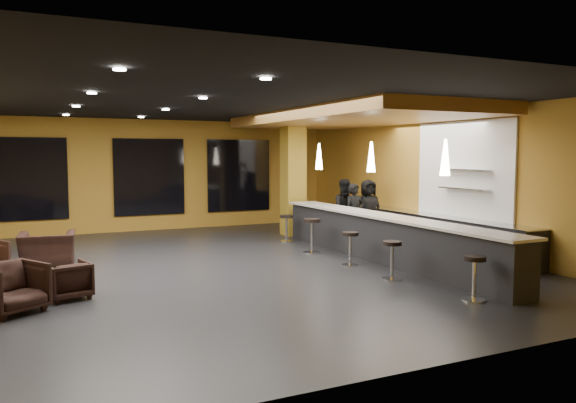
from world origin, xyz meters
name	(u,v)px	position (x,y,z in m)	size (l,w,h in m)	color
floor	(214,269)	(0.00, 0.00, -0.05)	(12.00, 13.00, 0.10)	black
ceiling	(212,99)	(0.00, 0.00, 3.55)	(12.00, 13.00, 0.10)	black
wall_back	(149,175)	(0.00, 6.55, 1.75)	(12.00, 0.10, 3.50)	#A27424
wall_front	(404,216)	(0.00, -6.55, 1.75)	(12.00, 0.10, 3.50)	#A27424
wall_right	(438,180)	(6.05, 0.00, 1.75)	(0.10, 13.00, 3.50)	#A27424
wood_soffit	(350,117)	(4.00, 1.00, 3.36)	(3.60, 8.00, 0.28)	#9C6A2D
window_left	(27,179)	(-3.50, 6.44, 1.70)	(2.20, 0.06, 2.40)	black
window_center	(149,177)	(0.00, 6.44, 1.70)	(2.20, 0.06, 2.40)	black
window_right	(239,175)	(3.00, 6.44, 1.70)	(2.20, 0.06, 2.40)	black
tile_backsplash	(463,171)	(5.96, -1.00, 2.00)	(0.06, 3.20, 2.40)	white
bar_counter	(383,239)	(3.65, -1.00, 0.50)	(0.60, 8.00, 1.00)	black
bar_top	(383,216)	(3.65, -1.00, 1.02)	(0.78, 8.10, 0.05)	silver
prep_counter	(438,234)	(5.65, -0.50, 0.43)	(0.70, 6.00, 0.86)	black
prep_top	(438,216)	(5.65, -0.50, 0.89)	(0.72, 6.00, 0.03)	silver
wall_shelf_lower	(464,189)	(5.82, -1.20, 1.60)	(0.30, 1.50, 0.03)	silver
wall_shelf_upper	(465,170)	(5.82, -1.20, 2.05)	(0.30, 1.50, 0.03)	silver
column	(293,177)	(3.65, 3.60, 1.75)	(0.60, 0.60, 3.50)	olive
pendant_0	(445,157)	(3.65, -3.00, 2.35)	(0.20, 0.20, 0.70)	white
pendant_1	(371,157)	(3.65, -0.50, 2.35)	(0.20, 0.20, 0.70)	white
pendant_2	(319,157)	(3.65, 2.00, 2.35)	(0.20, 0.20, 0.70)	white
staff_a	(355,213)	(4.47, 1.48, 0.81)	(0.59, 0.39, 1.62)	black
staff_b	(346,210)	(4.47, 1.92, 0.86)	(0.84, 0.65, 1.72)	black
staff_c	(368,209)	(5.19, 1.90, 0.85)	(0.83, 0.54, 1.70)	black
armchair_a	(12,288)	(-3.85, -2.01, 0.38)	(0.82, 0.85, 0.77)	black
armchair_b	(68,280)	(-3.03, -1.48, 0.31)	(0.67, 0.69, 0.62)	black
armchair_d	(47,249)	(-3.20, 1.68, 0.36)	(1.12, 0.98, 0.73)	black
bar_stool_0	(474,272)	(3.00, -4.51, 0.48)	(0.38, 0.38, 0.75)	silver
bar_stool_1	(392,255)	(2.72, -2.64, 0.48)	(0.38, 0.38, 0.75)	silver
bar_stool_2	(350,244)	(2.71, -1.13, 0.47)	(0.37, 0.37, 0.74)	silver
bar_stool_3	(312,231)	(2.70, 0.61, 0.54)	(0.43, 0.43, 0.84)	silver
bar_stool_4	(286,225)	(2.90, 2.49, 0.47)	(0.38, 0.38, 0.74)	silver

